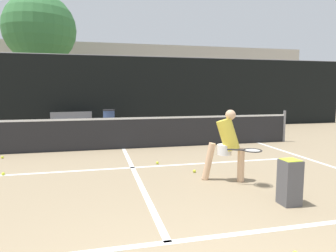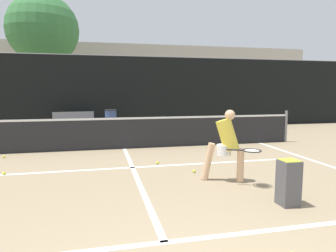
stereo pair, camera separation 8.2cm
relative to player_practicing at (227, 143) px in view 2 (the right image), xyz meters
The scene contains 18 objects.
court_baseline_near 2.76m from the player_practicing, 129.00° to the right, with size 11.00×0.10×0.01m, color white.
court_service_line 2.32m from the player_practicing, 139.55° to the left, with size 8.25×0.10×0.01m, color white.
court_center_mark 2.01m from the player_practicing, 153.51° to the left, with size 0.10×5.79×0.01m, color white.
court_sideline_right 3.05m from the player_practicing, 16.33° to the left, with size 0.10×6.79×0.01m, color white.
net 4.09m from the player_practicing, 114.14° to the left, with size 11.09×0.09×1.07m.
fence_back 8.71m from the player_practicing, 101.11° to the left, with size 24.00×0.06×3.31m.
player_practicing is the anchor object (origin of this frame).
tennis_ball_scattered_0 4.65m from the player_practicing, 161.83° to the left, with size 0.07×0.07×0.07m, color #D1E033.
tennis_ball_scattered_2 1.09m from the player_practicing, 121.15° to the left, with size 0.07×0.07×0.07m, color #D1E033.
tennis_ball_scattered_5 2.06m from the player_practicing, 122.92° to the left, with size 0.07×0.07×0.07m, color #D1E033.
tennis_ball_scattered_6 5.83m from the player_practicing, 146.96° to the left, with size 0.07×0.07×0.07m, color #D1E033.
ball_hopper 1.47m from the player_practicing, 72.47° to the right, with size 0.28×0.28×0.71m.
courtside_bench 8.50m from the player_practicing, 113.96° to the left, with size 1.70×0.58×0.86m.
trash_bin 7.75m from the player_practicing, 104.41° to the left, with size 0.50×0.50×0.96m.
parked_car 13.41m from the player_practicing, 118.24° to the left, with size 1.74×3.97×1.42m.
floodlight_mast 17.12m from the player_practicing, 112.74° to the left, with size 1.10×0.24×10.22m.
tree_west 17.21m from the player_practicing, 110.35° to the left, with size 4.43×4.43×7.79m.
building_far 21.19m from the player_practicing, 94.54° to the left, with size 36.00×2.40×5.56m, color #B2ADA3.
Camera 2 is at (-0.69, -1.65, 1.76)m, focal length 32.00 mm.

